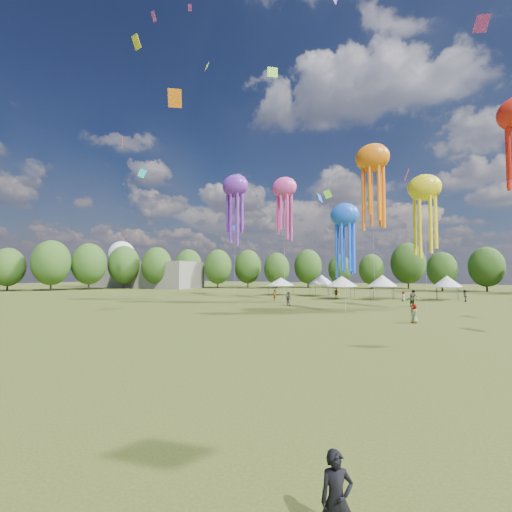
% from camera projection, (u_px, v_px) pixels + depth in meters
% --- Properties ---
extents(ground, '(300.00, 300.00, 0.00)m').
position_uv_depth(ground, '(133.00, 401.00, 12.34)').
color(ground, '#384416').
rests_on(ground, ground).
extents(observer_main, '(0.70, 0.63, 1.60)m').
position_uv_depth(observer_main, '(337.00, 499.00, 5.79)').
color(observer_main, black).
rests_on(observer_main, ground).
extents(spectator_near, '(1.16, 1.07, 1.93)m').
position_uv_depth(spectator_near, '(289.00, 299.00, 48.35)').
color(spectator_near, gray).
rests_on(spectator_near, ground).
extents(spectators_far, '(29.00, 29.93, 1.91)m').
position_uv_depth(spectators_far, '(398.00, 298.00, 51.24)').
color(spectators_far, gray).
rests_on(spectators_far, ground).
extents(festival_tents, '(35.65, 11.72, 4.30)m').
position_uv_depth(festival_tents, '(345.00, 281.00, 63.84)').
color(festival_tents, '#47474C').
rests_on(festival_tents, ground).
extents(show_kites, '(47.49, 20.46, 27.96)m').
position_uv_depth(show_kites, '(369.00, 178.00, 51.06)').
color(show_kites, '#DF419F').
rests_on(show_kites, ground).
extents(small_kites, '(73.35, 61.33, 43.93)m').
position_uv_depth(small_kites, '(357.00, 105.00, 51.13)').
color(small_kites, '#DF419F').
rests_on(small_kites, ground).
extents(treeline, '(201.57, 95.24, 13.43)m').
position_uv_depth(treeline, '(353.00, 264.00, 70.23)').
color(treeline, '#38281C').
rests_on(treeline, ground).
extents(hangar, '(40.00, 12.00, 8.00)m').
position_uv_depth(hangar, '(142.00, 275.00, 109.03)').
color(hangar, gray).
rests_on(hangar, ground).
extents(radome, '(9.00, 9.00, 16.00)m').
position_uv_depth(radome, '(122.00, 258.00, 121.83)').
color(radome, white).
rests_on(radome, ground).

